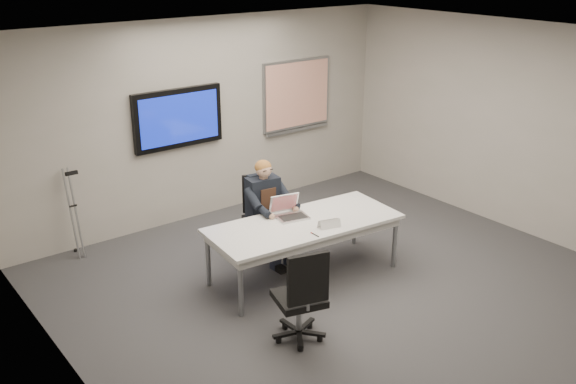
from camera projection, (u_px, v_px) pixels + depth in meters
floor at (351, 292)px, 7.25m from camera, size 6.00×6.00×0.02m
ceiling at (361, 41)px, 6.25m from camera, size 6.00×6.00×0.02m
wall_back at (209, 119)px, 8.97m from camera, size 6.00×0.02×2.80m
wall_left at (77, 254)px, 5.04m from camera, size 0.02×6.00×2.80m
wall_right at (522, 129)px, 8.45m from camera, size 0.02×6.00×2.80m
conference_table at (304, 228)px, 7.41m from camera, size 2.33×1.15×0.69m
tv_display at (178, 118)px, 8.61m from camera, size 1.30×0.09×0.80m
whiteboard at (297, 95)px, 9.78m from camera, size 1.25×0.08×1.10m
office_chair_far at (261, 230)px, 8.08m from camera, size 0.63×0.63×1.00m
office_chair_near at (301, 312)px, 6.26m from camera, size 0.60×0.60×1.03m
seated_person at (271, 222)px, 7.83m from camera, size 0.42×0.71×1.27m
crutch at (73, 212)px, 7.92m from camera, size 0.21×0.55×1.22m
laptop at (289, 211)px, 7.51m from camera, size 0.41×0.41×0.26m
name_tent at (329, 223)px, 7.22m from camera, size 0.26×0.13×0.10m
pen at (315, 234)px, 7.04m from camera, size 0.01×0.14×0.01m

